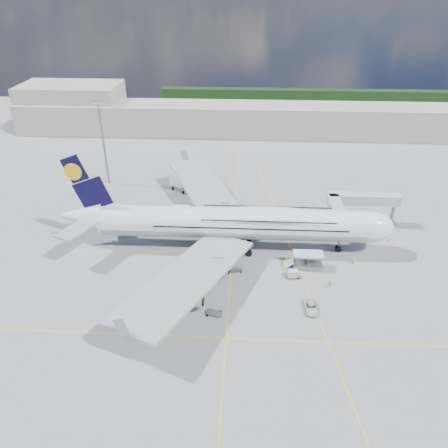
# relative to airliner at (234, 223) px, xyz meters

# --- Properties ---
(ground) EXTENTS (300.00, 300.00, 0.00)m
(ground) POSITION_rel_airliner_xyz_m (-0.26, -10.00, -6.87)
(ground) COLOR gray
(ground) RESTS_ON ground
(taxi_line_main) EXTENTS (0.25, 220.00, 0.01)m
(taxi_line_main) POSITION_rel_airliner_xyz_m (-0.26, -10.00, -6.86)
(taxi_line_main) COLOR yellow
(taxi_line_main) RESTS_ON ground
(taxi_line_cross) EXTENTS (120.00, 0.25, 0.01)m
(taxi_line_cross) POSITION_rel_airliner_xyz_m (-0.26, -30.00, -6.86)
(taxi_line_cross) COLOR yellow
(taxi_line_cross) RESTS_ON ground
(taxi_line_diag) EXTENTS (14.16, 99.06, 0.01)m
(taxi_line_diag) POSITION_rel_airliner_xyz_m (13.74, -0.00, -6.86)
(taxi_line_diag) COLOR yellow
(taxi_line_diag) RESTS_ON ground
(airliner) EXTENTS (77.26, 79.15, 23.71)m
(airliner) POSITION_rel_airliner_xyz_m (0.00, 0.00, 0.00)
(airliner) COLOR white
(airliner) RESTS_ON ground
(jet_bridge) EXTENTS (18.80, 12.10, 8.50)m
(jet_bridge) POSITION_rel_airliner_xyz_m (29.55, 10.94, -0.02)
(jet_bridge) COLOR #B7B7BC
(jet_bridge) RESTS_ON ground
(cargo_loader) EXTENTS (8.53, 3.20, 3.67)m
(cargo_loader) POSITION_rel_airliner_xyz_m (16.56, -7.11, -5.62)
(cargo_loader) COLOR silver
(cargo_loader) RESTS_ON ground
(light_mast) EXTENTS (3.00, 0.70, 25.50)m
(light_mast) POSITION_rel_airliner_xyz_m (-40.26, 35.00, 6.34)
(light_mast) COLOR gray
(light_mast) RESTS_ON ground
(terminal) EXTENTS (180.00, 16.00, 12.00)m
(terminal) POSITION_rel_airliner_xyz_m (-0.26, 85.00, -0.87)
(terminal) COLOR #B2AD9E
(terminal) RESTS_ON ground
(hangar) EXTENTS (40.00, 22.00, 18.00)m
(hangar) POSITION_rel_airliner_xyz_m (-70.26, 90.00, 2.13)
(hangar) COLOR #B2AD9E
(hangar) RESTS_ON ground
(tree_line) EXTENTS (160.00, 6.00, 8.00)m
(tree_line) POSITION_rel_airliner_xyz_m (39.74, 130.00, -2.87)
(tree_line) COLOR #193814
(tree_line) RESTS_ON ground
(dolly_row_a) EXTENTS (2.72, 1.70, 0.38)m
(dolly_row_a) POSITION_rel_airliner_xyz_m (-10.59, -13.83, -6.58)
(dolly_row_a) COLOR gray
(dolly_row_a) RESTS_ON ground
(dolly_row_b) EXTENTS (2.96, 1.89, 0.40)m
(dolly_row_b) POSITION_rel_airliner_xyz_m (-18.03, -22.98, -6.56)
(dolly_row_b) COLOR gray
(dolly_row_b) RESTS_ON ground
(dolly_row_c) EXTENTS (3.55, 2.71, 0.46)m
(dolly_row_c) POSITION_rel_airliner_xyz_m (-2.91, -23.81, -6.51)
(dolly_row_c) COLOR gray
(dolly_row_c) RESTS_ON ground
(dolly_back) EXTENTS (3.75, 2.95, 0.49)m
(dolly_back) POSITION_rel_airliner_xyz_m (-17.24, -19.57, -6.49)
(dolly_back) COLOR gray
(dolly_back) RESTS_ON ground
(dolly_nose_far) EXTENTS (3.18, 2.08, 1.86)m
(dolly_nose_far) POSITION_rel_airliner_xyz_m (13.13, -11.15, -5.87)
(dolly_nose_far) COLOR gray
(dolly_nose_far) RESTS_ON ground
(dolly_nose_near) EXTENTS (2.91, 1.89, 0.40)m
(dolly_nose_near) POSITION_rel_airliner_xyz_m (0.88, -9.50, -6.56)
(dolly_nose_near) COLOR gray
(dolly_nose_near) RESTS_ON ground
(baggage_tug) EXTENTS (2.77, 1.33, 1.72)m
(baggage_tug) POSITION_rel_airliner_xyz_m (-13.80, -18.10, -6.11)
(baggage_tug) COLOR silver
(baggage_tug) RESTS_ON ground
(catering_truck_inner) EXTENTS (6.33, 2.51, 3.79)m
(catering_truck_inner) POSITION_rel_airliner_xyz_m (-13.93, 13.03, -5.08)
(catering_truck_inner) COLOR gray
(catering_truck_inner) RESTS_ON ground
(catering_truck_outer) EXTENTS (7.24, 5.76, 3.98)m
(catering_truck_outer) POSITION_rel_airliner_xyz_m (-16.89, 30.50, -5.02)
(catering_truck_outer) COLOR gray
(catering_truck_outer) RESTS_ON ground
(service_van) EXTENTS (2.37, 4.99, 1.38)m
(service_van) POSITION_rel_airliner_xyz_m (15.86, -21.55, -6.18)
(service_van) COLOR silver
(service_van) RESTS_ON ground
(crew_nose) EXTENTS (0.75, 0.71, 1.73)m
(crew_nose) POSITION_rel_airliner_xyz_m (27.31, -5.53, -6.00)
(crew_nose) COLOR #D1F419
(crew_nose) RESTS_ON ground
(crew_loader) EXTENTS (1.02, 1.01, 1.66)m
(crew_loader) POSITION_rel_airliner_xyz_m (20.61, -14.15, -6.04)
(crew_loader) COLOR #C2DD17
(crew_loader) RESTS_ON ground
(crew_wing) EXTENTS (0.66, 1.00, 1.57)m
(crew_wing) POSITION_rel_airliner_xyz_m (-11.01, -16.04, -6.08)
(crew_wing) COLOR #98F219
(crew_wing) RESTS_ON ground
(crew_van) EXTENTS (1.12, 1.13, 1.97)m
(crew_van) POSITION_rel_airliner_xyz_m (12.41, -5.88, -5.88)
(crew_van) COLOR #E1FF1A
(crew_van) RESTS_ON ground
(crew_tug) EXTENTS (1.28, 0.77, 1.94)m
(crew_tug) POSITION_rel_airliner_xyz_m (-5.15, -20.28, -5.90)
(crew_tug) COLOR #95E718
(crew_tug) RESTS_ON ground
(cone_nose) EXTENTS (0.49, 0.49, 0.62)m
(cone_nose) POSITION_rel_airliner_xyz_m (38.03, 5.15, -6.57)
(cone_nose) COLOR #FE4C0D
(cone_nose) RESTS_ON ground
(cone_wing_left_inner) EXTENTS (0.48, 0.48, 0.61)m
(cone_wing_left_inner) POSITION_rel_airliner_xyz_m (-7.74, 13.97, -6.58)
(cone_wing_left_inner) COLOR #FE4C0D
(cone_wing_left_inner) RESTS_ON ground
(cone_wing_left_outer) EXTENTS (0.47, 0.47, 0.60)m
(cone_wing_left_outer) POSITION_rel_airliner_xyz_m (-10.19, 17.61, -6.58)
(cone_wing_left_outer) COLOR #FE4C0D
(cone_wing_left_outer) RESTS_ON ground
(cone_wing_right_inner) EXTENTS (0.42, 0.42, 0.53)m
(cone_wing_right_inner) POSITION_rel_airliner_xyz_m (-5.06, -20.77, -6.61)
(cone_wing_right_inner) COLOR #FE4C0D
(cone_wing_right_inner) RESTS_ON ground
(cone_wing_right_outer) EXTENTS (0.49, 0.49, 0.63)m
(cone_wing_right_outer) POSITION_rel_airliner_xyz_m (-19.13, -28.09, -6.57)
(cone_wing_right_outer) COLOR #FE4C0D
(cone_wing_right_outer) RESTS_ON ground
(cone_tail) EXTENTS (0.42, 0.42, 0.53)m
(cone_tail) POSITION_rel_airliner_xyz_m (-29.42, 0.91, -6.61)
(cone_tail) COLOR #FE4C0D
(cone_tail) RESTS_ON ground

